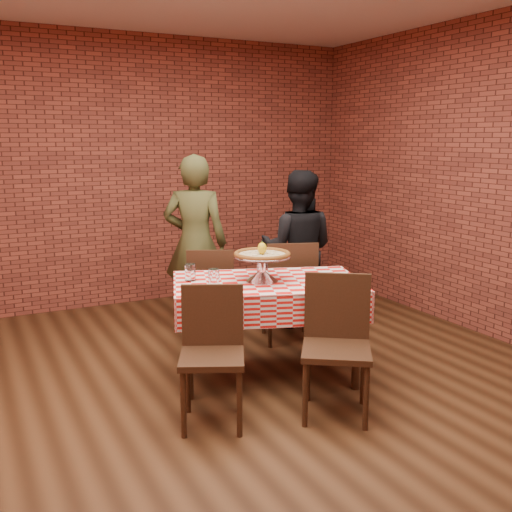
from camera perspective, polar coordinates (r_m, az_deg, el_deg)
name	(u,v)px	position (r m, az deg, el deg)	size (l,w,h in m)	color
ground	(236,412)	(4.09, -1.93, -14.87)	(6.00, 6.00, 0.00)	black
back_wall	(116,172)	(6.53, -13.39, 7.91)	(5.50, 5.50, 0.00)	brown
table	(267,329)	(4.53, 1.06, -7.10)	(1.37, 0.82, 0.75)	#372013
tablecloth	(267,296)	(4.45, 1.07, -3.87)	(1.41, 0.86, 0.24)	red
pizza_stand	(262,268)	(4.39, 0.59, -1.21)	(0.43, 0.43, 0.19)	silver
pizza	(262,255)	(4.37, 0.60, 0.10)	(0.42, 0.42, 0.03)	beige
lemon	(262,248)	(4.36, 0.60, 0.75)	(0.07, 0.07, 0.09)	yellow
water_glass_left	(214,278)	(4.25, -4.12, -2.11)	(0.08, 0.08, 0.13)	white
water_glass_right	(190,272)	(4.43, -6.38, -1.59)	(0.08, 0.08, 0.13)	white
side_plate	(331,279)	(4.48, 7.25, -2.22)	(0.14, 0.14, 0.01)	white
sweetener_packet_a	(346,283)	(4.38, 8.71, -2.61)	(0.05, 0.04, 0.01)	white
sweetener_packet_b	(357,283)	(4.40, 9.77, -2.58)	(0.05, 0.04, 0.01)	white
condiment_caddy	(263,264)	(4.71, 0.66, -0.77)	(0.09, 0.07, 0.12)	silver
chair_near_left	(212,359)	(3.78, -4.28, -9.93)	(0.40, 0.40, 0.88)	#372013
chair_near_right	(336,349)	(3.91, 7.79, -8.91)	(0.44, 0.44, 0.92)	#372013
chair_far_left	(212,295)	(5.26, -4.32, -3.77)	(0.40, 0.40, 0.88)	#372013
chair_far_right	(288,290)	(5.31, 3.12, -3.32)	(0.45, 0.45, 0.93)	#372013
diner_olive	(195,243)	(5.60, -5.91, 1.27)	(0.61, 0.40, 1.67)	#444523
diner_black	(298,249)	(5.69, 4.08, 0.68)	(0.74, 0.57, 1.51)	black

